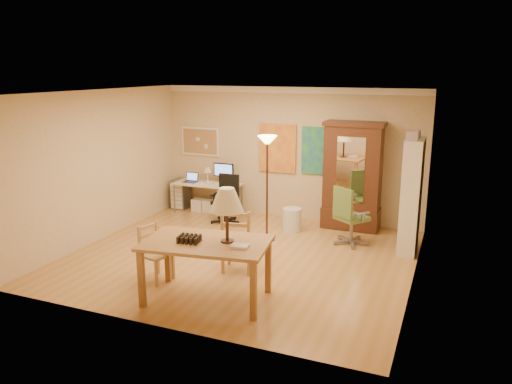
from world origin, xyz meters
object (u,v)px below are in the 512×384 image
at_px(office_chair_green, 350,229).
at_px(bookshelf, 411,197).
at_px(computer_desk, 210,195).
at_px(armoire, 352,183).
at_px(dining_table, 214,230).
at_px(office_chair_black, 226,210).

height_order(office_chair_green, bookshelf, bookshelf).
bearing_deg(bookshelf, computer_desk, 168.85).
distance_m(office_chair_green, armoire, 1.15).
relative_size(dining_table, office_chair_black, 1.82).
xyz_separation_m(office_chair_black, office_chair_green, (2.59, -0.33, 0.02)).
bearing_deg(office_chair_black, computer_desk, 140.19).
bearing_deg(computer_desk, office_chair_black, -39.81).
relative_size(office_chair_black, office_chair_green, 0.93).
height_order(dining_table, computer_desk, dining_table).
bearing_deg(office_chair_green, dining_table, -113.32).
bearing_deg(office_chair_green, office_chair_black, 172.64).
relative_size(office_chair_black, bookshelf, 0.50).
distance_m(dining_table, bookshelf, 3.66).
distance_m(dining_table, armoire, 3.96).
bearing_deg(dining_table, office_chair_black, 112.94).
relative_size(armoire, bookshelf, 1.07).
distance_m(computer_desk, bookshelf, 4.35).
xyz_separation_m(dining_table, office_chair_green, (1.24, 2.87, -0.70)).
xyz_separation_m(office_chair_green, bookshelf, (1.00, 0.03, 0.68)).
distance_m(office_chair_black, bookshelf, 3.67).
bearing_deg(office_chair_black, dining_table, -67.06).
xyz_separation_m(dining_table, bookshelf, (2.23, 2.90, -0.02)).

